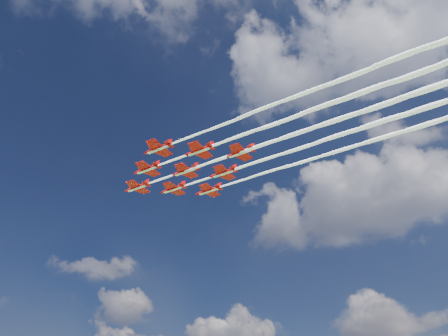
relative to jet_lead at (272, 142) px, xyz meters
The scene contains 9 objects.
jet_lead is the anchor object (origin of this frame).
jet_row2_port 12.07m from the jet_lead, 34.46° to the right, with size 106.63×9.07×2.65m.
jet_row2_starb 12.07m from the jet_lead, 36.42° to the left, with size 106.63×9.07×2.65m.
jet_row3_port 24.14m from the jet_lead, 34.46° to the right, with size 106.63×9.07×2.65m.
jet_row3_centre 19.67m from the jet_lead, ahead, with size 106.63×9.07×2.65m.
jet_row3_starb 24.14m from the jet_lead, 36.42° to the left, with size 106.63×9.07×2.65m.
jet_row4_port 30.32m from the jet_lead, 12.36° to the right, with size 106.63×9.07×2.65m.
jet_row4_starb 30.32m from the jet_lead, 14.33° to the left, with size 106.63×9.07×2.65m.
jet_tail 39.33m from the jet_lead, ahead, with size 106.63×9.07×2.65m.
Camera 1 is at (67.03, -95.94, 6.98)m, focal length 35.00 mm.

